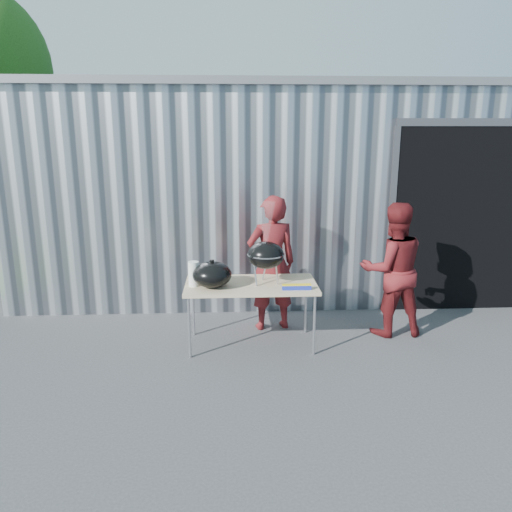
{
  "coord_description": "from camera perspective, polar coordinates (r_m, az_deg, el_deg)",
  "views": [
    {
      "loc": [
        -0.1,
        -4.82,
        2.46
      ],
      "look_at": [
        0.19,
        0.71,
        1.05
      ],
      "focal_mm": 35.0,
      "sensor_mm": 36.0,
      "label": 1
    }
  ],
  "objects": [
    {
      "name": "ground",
      "position": [
        5.42,
        -1.6,
        -12.75
      ],
      "size": [
        80.0,
        80.0,
        0.0
      ],
      "primitive_type": "plane",
      "color": "#38383A"
    },
    {
      "name": "building",
      "position": [
        9.51,
        3.21,
        8.71
      ],
      "size": [
        8.2,
        6.2,
        3.1
      ],
      "color": "silver",
      "rests_on": "ground"
    },
    {
      "name": "folding_table",
      "position": [
        5.72,
        -0.59,
        -3.54
      ],
      "size": [
        1.5,
        0.75,
        0.75
      ],
      "color": "tan",
      "rests_on": "ground"
    },
    {
      "name": "kettle_grill",
      "position": [
        5.61,
        1.13,
        0.99
      ],
      "size": [
        0.42,
        0.42,
        0.93
      ],
      "color": "black",
      "rests_on": "folding_table"
    },
    {
      "name": "grill_lid",
      "position": [
        5.57,
        -5.04,
        -2.12
      ],
      "size": [
        0.44,
        0.44,
        0.32
      ],
      "color": "black",
      "rests_on": "folding_table"
    },
    {
      "name": "paper_towels",
      "position": [
        5.63,
        -7.14,
        -2.03
      ],
      "size": [
        0.12,
        0.12,
        0.28
      ],
      "primitive_type": "cylinder",
      "color": "white",
      "rests_on": "folding_table"
    },
    {
      "name": "white_tub",
      "position": [
        5.9,
        -6.02,
        -2.16
      ],
      "size": [
        0.2,
        0.15,
        0.1
      ],
      "primitive_type": "cube",
      "color": "white",
      "rests_on": "folding_table"
    },
    {
      "name": "foil_box",
      "position": [
        5.51,
        4.67,
        -3.54
      ],
      "size": [
        0.32,
        0.06,
        0.06
      ],
      "color": "#182AA2",
      "rests_on": "folding_table"
    },
    {
      "name": "person_cook",
      "position": [
        6.18,
        1.79,
        -0.85
      ],
      "size": [
        0.68,
        0.52,
        1.7
      ],
      "primitive_type": "imported",
      "rotation": [
        0.0,
        0.0,
        3.33
      ],
      "color": "maroon",
      "rests_on": "ground"
    },
    {
      "name": "person_bystander",
      "position": [
        6.25,
        15.32,
        -1.51
      ],
      "size": [
        0.83,
        0.66,
        1.63
      ],
      "primitive_type": "imported",
      "rotation": [
        0.0,
        0.0,
        3.2
      ],
      "color": "maroon",
      "rests_on": "ground"
    }
  ]
}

